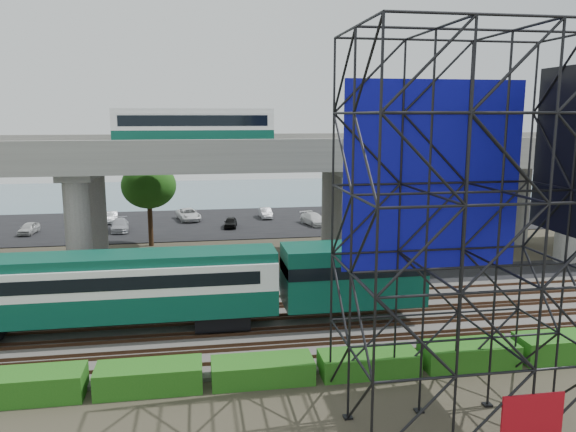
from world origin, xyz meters
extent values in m
plane|color=#474233|center=(0.00, 0.00, 0.00)|extent=(140.00, 140.00, 0.00)
cube|color=slate|center=(0.00, 2.00, 0.10)|extent=(90.00, 12.00, 0.20)
cube|color=black|center=(0.00, 10.50, 0.04)|extent=(90.00, 5.00, 0.08)
cube|color=black|center=(0.00, 34.00, 0.04)|extent=(90.00, 18.00, 0.08)
cube|color=slate|center=(0.00, 56.00, 0.01)|extent=(140.00, 40.00, 0.03)
cube|color=#472D1E|center=(0.00, -2.72, 0.28)|extent=(90.00, 0.08, 0.16)
cube|color=#472D1E|center=(0.00, -1.28, 0.28)|extent=(90.00, 0.08, 0.16)
cube|color=#472D1E|center=(0.00, -0.72, 0.28)|extent=(90.00, 0.08, 0.16)
cube|color=#472D1E|center=(0.00, 0.72, 0.28)|extent=(90.00, 0.08, 0.16)
cube|color=#472D1E|center=(0.00, 1.28, 0.28)|extent=(90.00, 0.08, 0.16)
cube|color=#472D1E|center=(0.00, 2.72, 0.28)|extent=(90.00, 0.08, 0.16)
cube|color=#472D1E|center=(0.00, 3.28, 0.28)|extent=(90.00, 0.08, 0.16)
cube|color=#472D1E|center=(0.00, 4.72, 0.28)|extent=(90.00, 0.08, 0.16)
cube|color=#472D1E|center=(0.00, 5.28, 0.28)|extent=(90.00, 0.08, 0.16)
cube|color=#472D1E|center=(0.00, 6.72, 0.28)|extent=(90.00, 0.08, 0.16)
cube|color=black|center=(-0.52, 2.00, 0.81)|extent=(3.00, 2.20, 0.90)
cube|color=#0A4737|center=(-7.02, 2.00, 1.96)|extent=(19.00, 3.00, 1.40)
cube|color=white|center=(-7.02, 2.00, 3.41)|extent=(19.00, 3.00, 1.50)
cube|color=#0A4737|center=(-7.02, 2.00, 4.41)|extent=(19.00, 2.60, 0.50)
cube|color=black|center=(-6.02, 2.00, 3.46)|extent=(15.00, 3.06, 0.70)
cube|color=#0A4737|center=(6.98, 2.00, 2.96)|extent=(8.00, 3.00, 3.40)
cube|color=#9E9B93|center=(0.00, 16.00, 8.60)|extent=(80.00, 12.00, 1.20)
cube|color=#9E9B93|center=(0.00, 10.25, 9.75)|extent=(80.00, 0.50, 1.10)
cube|color=#9E9B93|center=(0.00, 21.75, 9.75)|extent=(80.00, 0.50, 1.10)
cylinder|color=#9E9B93|center=(-10.00, 12.50, 4.00)|extent=(1.80, 1.80, 8.00)
cylinder|color=#9E9B93|center=(-10.00, 19.50, 4.00)|extent=(1.80, 1.80, 8.00)
cube|color=#9E9B93|center=(-10.00, 16.00, 7.70)|extent=(2.40, 9.00, 0.60)
cylinder|color=#9E9B93|center=(10.00, 12.50, 4.00)|extent=(1.80, 1.80, 8.00)
cylinder|color=#9E9B93|center=(10.00, 19.50, 4.00)|extent=(1.80, 1.80, 8.00)
cube|color=#9E9B93|center=(10.00, 16.00, 7.70)|extent=(2.40, 9.00, 0.60)
cylinder|color=#9E9B93|center=(28.00, 12.50, 4.00)|extent=(1.80, 1.80, 8.00)
cylinder|color=#9E9B93|center=(28.00, 19.50, 4.00)|extent=(1.80, 1.80, 8.00)
cube|color=#9E9B93|center=(28.00, 16.00, 7.70)|extent=(2.40, 9.00, 0.60)
cube|color=black|center=(-1.77, 16.00, 9.55)|extent=(12.00, 2.50, 0.70)
cube|color=#0A4737|center=(-1.77, 16.00, 10.35)|extent=(12.00, 2.50, 0.90)
cube|color=white|center=(-1.77, 16.00, 11.45)|extent=(12.00, 2.50, 1.30)
cube|color=black|center=(-1.77, 16.00, 11.50)|extent=(11.00, 2.56, 0.80)
cube|color=white|center=(-1.77, 16.00, 12.25)|extent=(12.00, 2.40, 0.30)
cube|color=#0E0FA1|center=(8.49, -4.95, 9.30)|extent=(8.10, 0.08, 8.25)
cube|color=black|center=(13.04, -8.00, 10.50)|extent=(0.06, 5.40, 6.75)
cube|color=#AC0C17|center=(9.99, -11.05, 1.30)|extent=(2.40, 0.08, 1.60)
cube|color=black|center=(8.49, -8.00, 0.04)|extent=(9.36, 6.36, 0.08)
cube|color=#1A5814|center=(-9.00, -4.30, 0.60)|extent=(4.60, 1.80, 1.20)
cube|color=#1A5814|center=(-4.00, -4.30, 0.58)|extent=(4.60, 1.80, 1.15)
cube|color=#1A5814|center=(1.00, -4.30, 0.52)|extent=(4.60, 1.80, 1.03)
cube|color=#1A5814|center=(6.00, -4.30, 0.51)|extent=(4.60, 1.80, 1.01)
cube|color=#1A5814|center=(11.00, -4.30, 0.56)|extent=(4.60, 1.80, 1.12)
cube|color=#1A5814|center=(16.00, -4.30, 0.60)|extent=(4.60, 1.80, 1.20)
cylinder|color=#382314|center=(14.00, 12.50, 2.40)|extent=(0.44, 0.44, 4.80)
ellipsoid|color=#1A5814|center=(14.00, 12.50, 5.60)|extent=(4.94, 4.94, 4.18)
cylinder|color=#382314|center=(-6.00, 24.00, 2.40)|extent=(0.44, 0.44, 4.80)
ellipsoid|color=#1A5814|center=(-6.00, 24.00, 5.60)|extent=(4.94, 4.94, 4.18)
imported|color=black|center=(-8.03, 10.42, 0.77)|extent=(5.49, 4.17, 1.39)
imported|color=silver|center=(-18.56, 31.00, 0.65)|extent=(1.64, 3.46, 1.14)
imported|color=silver|center=(-11.16, 36.00, 0.67)|extent=(1.69, 3.70, 1.17)
imported|color=#ADAEB5|center=(-9.67, 31.00, 0.70)|extent=(2.17, 4.42, 1.24)
imported|color=silver|center=(-2.72, 36.00, 0.73)|extent=(3.14, 5.06, 1.31)
imported|color=black|center=(1.75, 31.00, 0.62)|extent=(1.67, 3.33, 1.09)
imported|color=#ACADB4|center=(6.15, 36.00, 0.66)|extent=(1.34, 3.55, 1.16)
imported|color=white|center=(10.85, 31.00, 0.71)|extent=(2.78, 4.65, 1.26)
imported|color=#ABAEB3|center=(16.68, 36.00, 0.68)|extent=(2.83, 4.61, 1.19)
camera|label=1|loc=(-1.71, -27.95, 11.94)|focal=35.00mm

